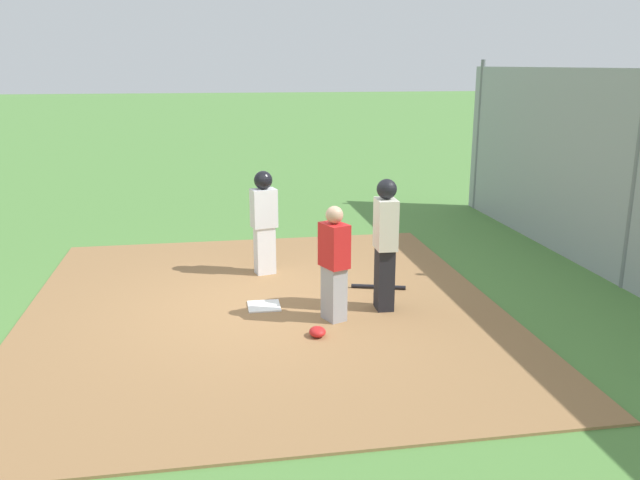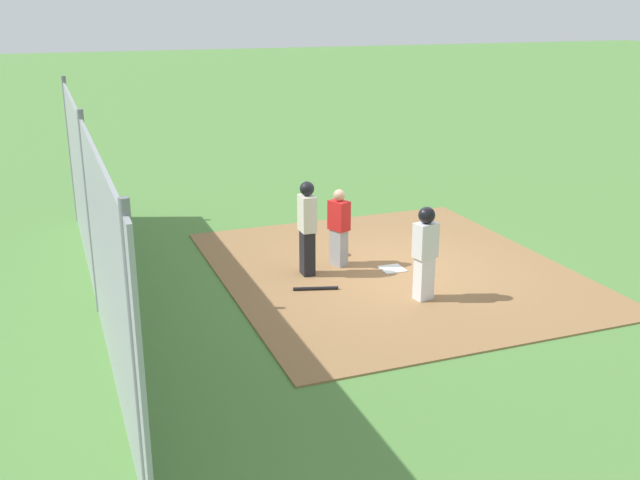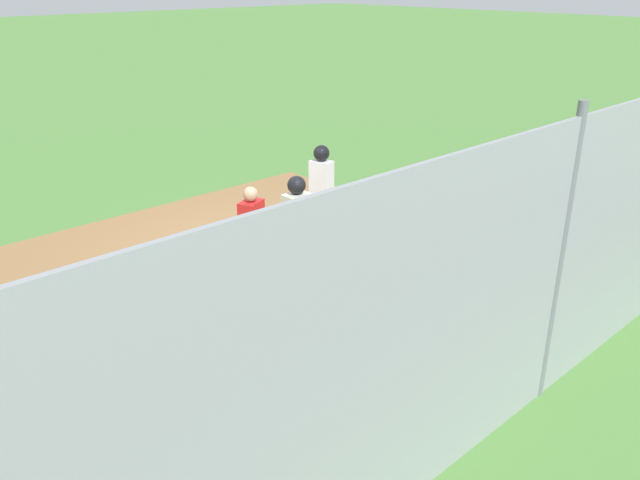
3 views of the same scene
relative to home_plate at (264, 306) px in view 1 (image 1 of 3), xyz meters
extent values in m
plane|color=#51843D|center=(0.00, 0.00, -0.04)|extent=(140.00, 140.00, 0.00)
cube|color=olive|center=(0.00, 0.00, -0.03)|extent=(7.20, 6.40, 0.03)
cube|color=white|center=(0.00, 0.00, 0.00)|extent=(0.44, 0.44, 0.02)
cube|color=#9E9EA3|center=(-0.61, -0.86, 0.35)|extent=(0.36, 0.32, 0.72)
cube|color=red|center=(-0.61, -0.86, 0.99)|extent=(0.45, 0.39, 0.57)
sphere|color=tan|center=(-0.61, -0.86, 1.39)|extent=(0.22, 0.22, 0.22)
cube|color=black|center=(-0.34, -1.61, 0.41)|extent=(0.30, 0.23, 0.85)
cube|color=beige|center=(-0.34, -1.61, 1.18)|extent=(0.39, 0.27, 0.67)
sphere|color=black|center=(-0.34, -1.61, 1.65)|extent=(0.27, 0.27, 0.27)
cube|color=silver|center=(1.50, -0.15, 0.37)|extent=(0.28, 0.34, 0.76)
cube|color=silver|center=(1.50, -0.15, 1.05)|extent=(0.34, 0.43, 0.60)
sphere|color=tan|center=(1.50, -0.15, 1.47)|extent=(0.24, 0.24, 0.24)
sphere|color=black|center=(1.50, -0.15, 1.49)|extent=(0.29, 0.29, 0.29)
cylinder|color=black|center=(0.46, -1.74, 0.02)|extent=(0.28, 0.79, 0.06)
ellipsoid|color=red|center=(-1.12, -0.56, 0.05)|extent=(0.24, 0.20, 0.12)
cube|color=#93999E|center=(0.00, -5.41, 1.56)|extent=(12.00, 0.05, 3.20)
cylinder|color=slate|center=(0.00, -5.41, 1.64)|extent=(0.10, 0.10, 3.35)
cylinder|color=slate|center=(5.70, -5.41, 1.64)|extent=(0.10, 0.10, 3.35)
cube|color=silver|center=(5.60, -9.53, 0.40)|extent=(4.33, 2.05, 0.64)
cylinder|color=black|center=(7.03, -8.80, 0.30)|extent=(0.61, 0.23, 0.60)
cylinder|color=black|center=(4.31, -8.57, 0.30)|extent=(0.61, 0.23, 0.60)
camera|label=1|loc=(-8.47, 0.66, 3.22)|focal=36.82mm
camera|label=2|loc=(11.83, -5.99, 4.86)|focal=41.21mm
camera|label=3|loc=(-5.98, -8.18, 4.42)|focal=35.93mm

